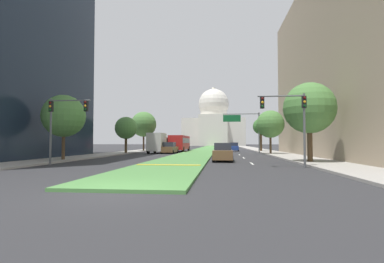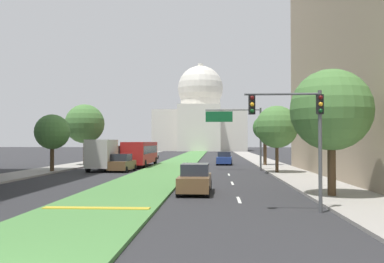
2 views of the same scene
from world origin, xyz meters
The scene contains 20 objects.
ground_plane centered at (0.00, 66.49, 0.00)m, with size 292.57×292.57×0.00m, color #2B2B2D.
grass_median centered at (0.00, 59.84, 0.07)m, with size 5.13×119.69×0.14m, color #4C8442.
median_curb_nose centered at (0.00, 10.53, 0.16)m, with size 4.61×0.50×0.04m, color gold.
lane_dashes_right centered at (6.31, 33.70, 0.00)m, with size 0.16×40.73×0.01m.
sidewalk_left centered at (-12.06, 53.20, 0.07)m, with size 4.00×119.69×0.15m, color #9E9991.
sidewalk_right centered at (12.06, 53.20, 0.07)m, with size 4.00×119.69×0.15m, color #9E9991.
capitol_building centered at (0.00, 132.28, 11.03)m, with size 29.92×24.14×29.13m.
traffic_light_near_right centered at (8.71, 10.81, 3.80)m, with size 3.34×0.35×5.20m.
overhead_guide_sign centered at (7.56, 36.39, 4.66)m, with size 5.82×0.20×6.50m.
street_tree_right_near centered at (11.27, 15.41, 4.68)m, with size 4.35×4.35×6.88m.
street_tree_left_mid centered at (-10.75, 32.61, 3.93)m, with size 3.40×3.40×5.66m.
street_tree_right_mid centered at (10.81, 32.18, 4.37)m, with size 3.96×3.96×6.36m.
street_tree_left_far centered at (-11.03, 43.60, 5.19)m, with size 4.82×4.82×7.61m.
street_tree_right_far centered at (11.15, 44.61, 4.64)m, with size 2.97×2.97×6.19m.
sedan_lead_stopped centered at (3.91, 17.19, 0.80)m, with size 1.89×4.49×1.72m.
sedan_midblock centered at (-4.27, 34.32, 0.83)m, with size 2.18×4.36×1.78m.
sedan_distant centered at (6.24, 47.36, 0.80)m, with size 2.17×4.60×1.70m.
sedan_far_horizon centered at (-6.02, 64.40, 0.85)m, with size 2.15×4.29×1.84m.
box_truck_delivery centered at (-6.37, 35.28, 1.68)m, with size 2.40×6.40×3.20m.
city_bus centered at (-3.91, 42.79, 1.77)m, with size 2.62×11.00×2.95m.
Camera 2 is at (5.12, -7.29, 3.02)m, focal length 39.29 mm.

